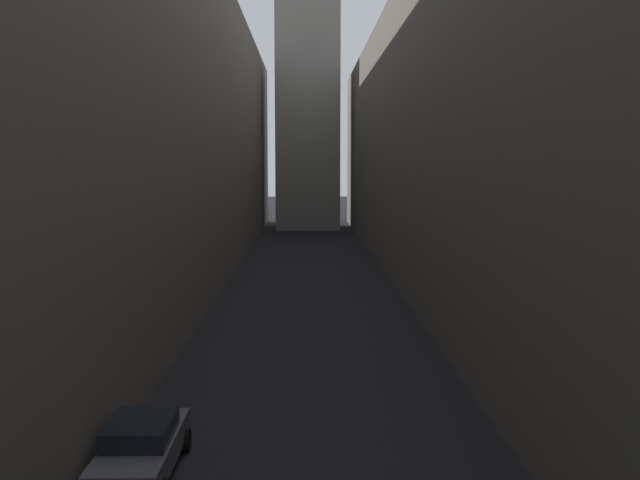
% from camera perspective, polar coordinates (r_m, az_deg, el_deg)
% --- Properties ---
extents(ground_plane, '(264.00, 264.00, 0.00)m').
position_cam_1_polar(ground_plane, '(41.75, -0.84, -4.72)').
color(ground_plane, black).
extents(building_block_left, '(13.69, 108.00, 20.57)m').
position_cam_1_polar(building_block_left, '(44.74, -17.10, 8.98)').
color(building_block_left, '#60594F').
rests_on(building_block_left, ground).
extents(building_block_right, '(15.45, 108.00, 19.28)m').
position_cam_1_polar(building_block_right, '(45.08, 16.36, 8.16)').
color(building_block_right, '#60594F').
rests_on(building_block_right, ground).
extents(parked_car_left_far, '(1.93, 4.48, 1.49)m').
position_cam_1_polar(parked_car_left_far, '(18.97, -14.41, -16.07)').
color(parked_car_left_far, '#4C4C51').
rests_on(parked_car_left_far, ground).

